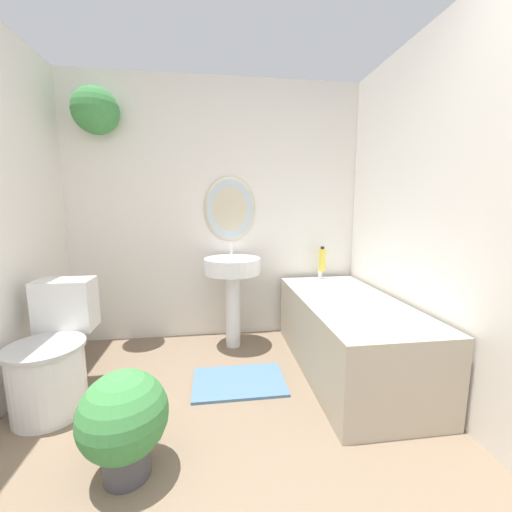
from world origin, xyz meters
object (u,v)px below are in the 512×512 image
object	(u,v)px
pedestal_sink	(233,278)
potted_plant	(124,419)
bathtub	(348,333)
toilet	(53,358)
shampoo_bottle	(322,260)

from	to	relation	value
pedestal_sink	potted_plant	world-z (taller)	pedestal_sink
bathtub	potted_plant	world-z (taller)	bathtub
toilet	bathtub	xyz separation A→B (m)	(2.02, 0.18, -0.02)
bathtub	shampoo_bottle	xyz separation A→B (m)	(0.02, 0.68, 0.46)
shampoo_bottle	potted_plant	distance (m)	2.13
pedestal_sink	shampoo_bottle	size ratio (longest dim) A/B	3.85
pedestal_sink	shampoo_bottle	xyz separation A→B (m)	(0.87, 0.15, 0.12)
bathtub	shampoo_bottle	distance (m)	0.82
toilet	shampoo_bottle	size ratio (longest dim) A/B	3.25
toilet	pedestal_sink	xyz separation A→B (m)	(1.17, 0.71, 0.32)
toilet	bathtub	world-z (taller)	toilet
toilet	potted_plant	world-z (taller)	toilet
bathtub	potted_plant	distance (m)	1.64
toilet	bathtub	bearing A→B (deg)	5.08
toilet	shampoo_bottle	distance (m)	2.26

